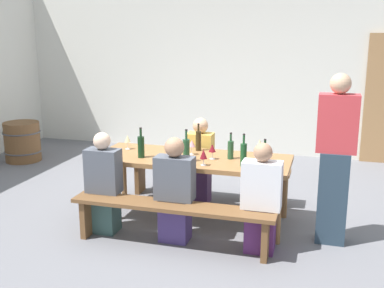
% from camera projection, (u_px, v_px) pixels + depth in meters
% --- Properties ---
extents(ground_plane, '(24.00, 24.00, 0.00)m').
position_uv_depth(ground_plane, '(192.00, 219.00, 5.46)').
color(ground_plane, slate).
extents(back_wall, '(14.00, 0.20, 3.20)m').
position_uv_depth(back_wall, '(246.00, 62.00, 8.23)').
color(back_wall, silver).
rests_on(back_wall, ground).
extents(tasting_table, '(2.19, 0.85, 0.75)m').
position_uv_depth(tasting_table, '(192.00, 163.00, 5.30)').
color(tasting_table, olive).
rests_on(tasting_table, ground).
extents(bench_near, '(2.09, 0.30, 0.45)m').
position_uv_depth(bench_near, '(172.00, 213.00, 4.70)').
color(bench_near, brown).
rests_on(bench_near, ground).
extents(bench_far, '(2.09, 0.30, 0.45)m').
position_uv_depth(bench_far, '(208.00, 172.00, 6.05)').
color(bench_far, brown).
rests_on(bench_far, ground).
extents(wine_bottle_0, '(0.07, 0.07, 0.30)m').
position_uv_depth(wine_bottle_0, '(231.00, 149.00, 5.18)').
color(wine_bottle_0, '#234C2D').
rests_on(wine_bottle_0, tasting_table).
extents(wine_bottle_1, '(0.08, 0.08, 0.34)m').
position_uv_depth(wine_bottle_1, '(141.00, 146.00, 5.23)').
color(wine_bottle_1, '#143319').
rests_on(wine_bottle_1, tasting_table).
extents(wine_bottle_2, '(0.07, 0.07, 0.36)m').
position_uv_depth(wine_bottle_2, '(186.00, 150.00, 5.07)').
color(wine_bottle_2, '#234C2D').
rests_on(wine_bottle_2, tasting_table).
extents(wine_bottle_3, '(0.07, 0.07, 0.33)m').
position_uv_depth(wine_bottle_3, '(264.00, 159.00, 4.75)').
color(wine_bottle_3, '#143319').
rests_on(wine_bottle_3, tasting_table).
extents(wine_bottle_4, '(0.07, 0.07, 0.32)m').
position_uv_depth(wine_bottle_4, '(198.00, 140.00, 5.54)').
color(wine_bottle_4, '#332814').
rests_on(wine_bottle_4, tasting_table).
extents(wine_bottle_5, '(0.07, 0.07, 0.35)m').
position_uv_depth(wine_bottle_5, '(243.00, 154.00, 4.90)').
color(wine_bottle_5, '#194723').
rests_on(wine_bottle_5, tasting_table).
extents(wine_glass_0, '(0.07, 0.07, 0.18)m').
position_uv_depth(wine_glass_0, '(260.00, 144.00, 5.38)').
color(wine_glass_0, silver).
rests_on(wine_glass_0, tasting_table).
extents(wine_glass_1, '(0.08, 0.08, 0.17)m').
position_uv_depth(wine_glass_1, '(204.00, 154.00, 4.92)').
color(wine_glass_1, silver).
rests_on(wine_glass_1, tasting_table).
extents(wine_glass_2, '(0.08, 0.08, 0.17)m').
position_uv_depth(wine_glass_2, '(212.00, 148.00, 5.17)').
color(wine_glass_2, silver).
rests_on(wine_glass_2, tasting_table).
extents(wine_glass_3, '(0.08, 0.08, 0.17)m').
position_uv_depth(wine_glass_3, '(127.00, 139.00, 5.60)').
color(wine_glass_3, silver).
rests_on(wine_glass_3, tasting_table).
extents(wine_glass_4, '(0.08, 0.08, 0.17)m').
position_uv_depth(wine_glass_4, '(192.00, 144.00, 5.36)').
color(wine_glass_4, silver).
rests_on(wine_glass_4, tasting_table).
extents(seated_guest_near_0, '(0.36, 0.24, 1.10)m').
position_uv_depth(seated_guest_near_0, '(104.00, 186.00, 5.02)').
color(seated_guest_near_0, '#375652').
rests_on(seated_guest_near_0, ground).
extents(seated_guest_near_1, '(0.40, 0.24, 1.10)m').
position_uv_depth(seated_guest_near_1, '(175.00, 193.00, 4.80)').
color(seated_guest_near_1, '#463470').
rests_on(seated_guest_near_1, ground).
extents(seated_guest_near_2, '(0.38, 0.24, 1.10)m').
position_uv_depth(seated_guest_near_2, '(261.00, 201.00, 4.56)').
color(seated_guest_near_2, '#582762').
rests_on(seated_guest_near_2, ground).
extents(seated_guest_far_0, '(0.32, 0.24, 1.09)m').
position_uv_depth(seated_guest_far_0, '(200.00, 163.00, 5.89)').
color(seated_guest_far_0, '#4B2D5B').
rests_on(seated_guest_far_0, ground).
extents(standing_host, '(0.39, 0.24, 1.74)m').
position_uv_depth(standing_host, '(335.00, 163.00, 4.70)').
color(standing_host, '#283B4A').
rests_on(standing_host, ground).
extents(wine_barrel, '(0.62, 0.62, 0.66)m').
position_uv_depth(wine_barrel, '(22.00, 142.00, 7.86)').
color(wine_barrel, brown).
rests_on(wine_barrel, ground).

